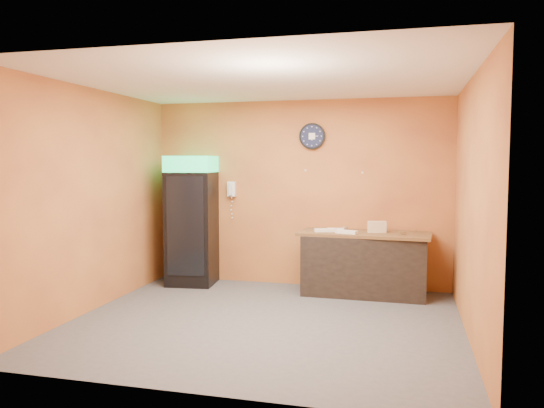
% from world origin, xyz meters
% --- Properties ---
extents(floor, '(4.50, 4.50, 0.00)m').
position_xyz_m(floor, '(0.00, 0.00, 0.00)').
color(floor, '#47474C').
rests_on(floor, ground).
extents(back_wall, '(4.50, 0.02, 2.80)m').
position_xyz_m(back_wall, '(0.00, 2.00, 1.40)').
color(back_wall, '#CC8239').
rests_on(back_wall, floor).
extents(left_wall, '(0.02, 4.00, 2.80)m').
position_xyz_m(left_wall, '(-2.25, 0.00, 1.40)').
color(left_wall, '#CC8239').
rests_on(left_wall, floor).
extents(right_wall, '(0.02, 4.00, 2.80)m').
position_xyz_m(right_wall, '(2.25, 0.00, 1.40)').
color(right_wall, '#CC8239').
rests_on(right_wall, floor).
extents(ceiling, '(4.50, 4.00, 0.02)m').
position_xyz_m(ceiling, '(0.00, 0.00, 2.80)').
color(ceiling, white).
rests_on(ceiling, back_wall).
extents(beverage_cooler, '(0.76, 0.77, 1.97)m').
position_xyz_m(beverage_cooler, '(-1.60, 1.61, 0.96)').
color(beverage_cooler, black).
rests_on(beverage_cooler, floor).
extents(prep_counter, '(1.70, 0.78, 0.85)m').
position_xyz_m(prep_counter, '(1.02, 1.62, 0.42)').
color(prep_counter, black).
rests_on(prep_counter, floor).
extents(wall_clock, '(0.39, 0.06, 0.39)m').
position_xyz_m(wall_clock, '(0.21, 1.97, 2.26)').
color(wall_clock, black).
rests_on(wall_clock, back_wall).
extents(wall_phone, '(0.13, 0.11, 0.23)m').
position_xyz_m(wall_phone, '(-1.06, 1.95, 1.45)').
color(wall_phone, white).
rests_on(wall_phone, back_wall).
extents(butcher_paper, '(1.86, 0.88, 0.04)m').
position_xyz_m(butcher_paper, '(1.02, 1.62, 0.87)').
color(butcher_paper, brown).
rests_on(butcher_paper, prep_counter).
extents(sub_roll_stack, '(0.27, 0.15, 0.16)m').
position_xyz_m(sub_roll_stack, '(1.19, 1.64, 0.97)').
color(sub_roll_stack, beige).
rests_on(sub_roll_stack, butcher_paper).
extents(wrapped_sandwich_left, '(0.31, 0.20, 0.04)m').
position_xyz_m(wrapped_sandwich_left, '(0.47, 1.56, 0.91)').
color(wrapped_sandwich_left, white).
rests_on(wrapped_sandwich_left, butcher_paper).
extents(wrapped_sandwich_mid, '(0.32, 0.20, 0.04)m').
position_xyz_m(wrapped_sandwich_mid, '(0.79, 1.44, 0.91)').
color(wrapped_sandwich_mid, white).
rests_on(wrapped_sandwich_mid, butcher_paper).
extents(wrapped_sandwich_right, '(0.27, 0.14, 0.04)m').
position_xyz_m(wrapped_sandwich_right, '(0.61, 1.70, 0.90)').
color(wrapped_sandwich_right, white).
rests_on(wrapped_sandwich_right, butcher_paper).
extents(kitchen_tool, '(0.07, 0.07, 0.07)m').
position_xyz_m(kitchen_tool, '(0.74, 1.70, 0.92)').
color(kitchen_tool, silver).
rests_on(kitchen_tool, butcher_paper).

